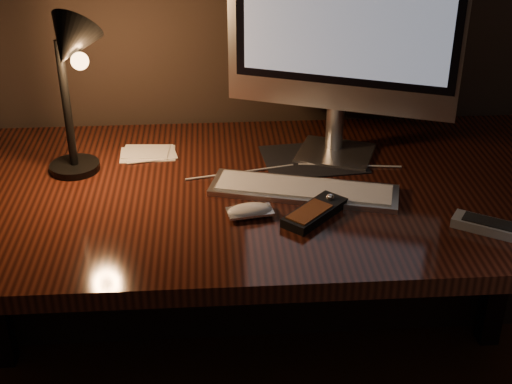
{
  "coord_description": "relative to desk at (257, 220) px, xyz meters",
  "views": [
    {
      "loc": [
        -0.1,
        0.46,
        1.49
      ],
      "look_at": [
        -0.02,
        1.73,
        0.8
      ],
      "focal_mm": 50.0,
      "sensor_mm": 36.0,
      "label": 1
    }
  ],
  "objects": [
    {
      "name": "tv_remote",
      "position": [
        0.46,
        -0.3,
        0.14
      ],
      "size": [
        0.19,
        0.15,
        0.03
      ],
      "rotation": [
        0.0,
        0.0,
        -0.57
      ],
      "color": "gray",
      "rests_on": "desk"
    },
    {
      "name": "papers",
      "position": [
        -0.26,
        0.12,
        0.13
      ],
      "size": [
        0.14,
        0.09,
        0.01
      ],
      "primitive_type": "cube",
      "rotation": [
        0.0,
        0.0,
        0.04
      ],
      "color": "white",
      "rests_on": "desk"
    },
    {
      "name": "mouse",
      "position": [
        -0.03,
        -0.2,
        0.14
      ],
      "size": [
        0.1,
        0.06,
        0.02
      ],
      "primitive_type": "ellipsoid",
      "rotation": [
        0.0,
        0.0,
        0.16
      ],
      "color": "white",
      "rests_on": "desk"
    },
    {
      "name": "mousepad",
      "position": [
        0.14,
        0.06,
        0.13
      ],
      "size": [
        0.25,
        0.21,
        0.0
      ],
      "primitive_type": "cube",
      "rotation": [
        0.0,
        0.0,
        0.1
      ],
      "color": "black",
      "rests_on": "desk"
    },
    {
      "name": "cable",
      "position": [
        0.09,
        -0.0,
        0.13
      ],
      "size": [
        0.5,
        0.01,
        0.0
      ],
      "primitive_type": "cylinder",
      "rotation": [
        0.0,
        1.57,
        0.02
      ],
      "color": "white",
      "rests_on": "desk"
    },
    {
      "name": "keyboard",
      "position": [
        0.09,
        -0.11,
        0.14
      ],
      "size": [
        0.43,
        0.22,
        0.02
      ],
      "primitive_type": "cube",
      "rotation": [
        0.0,
        0.0,
        -0.27
      ],
      "color": "silver",
      "rests_on": "desk"
    },
    {
      "name": "desk",
      "position": [
        0.0,
        0.0,
        0.0
      ],
      "size": [
        1.6,
        0.75,
        0.75
      ],
      "color": "#3A160D",
      "rests_on": "ground"
    },
    {
      "name": "media_remote",
      "position": [
        0.1,
        -0.21,
        0.14
      ],
      "size": [
        0.15,
        0.16,
        0.03
      ],
      "rotation": [
        0.0,
        0.0,
        0.81
      ],
      "color": "black",
      "rests_on": "desk"
    },
    {
      "name": "monitor",
      "position": [
        0.2,
        0.08,
        0.46
      ],
      "size": [
        0.51,
        0.23,
        0.56
      ],
      "rotation": [
        0.0,
        0.0,
        -0.37
      ],
      "color": "silver",
      "rests_on": "desk"
    },
    {
      "name": "desk_lamp",
      "position": [
        -0.4,
        0.01,
        0.39
      ],
      "size": [
        0.18,
        0.19,
        0.39
      ],
      "rotation": [
        0.0,
        0.0,
        -0.0
      ],
      "color": "black",
      "rests_on": "desk"
    }
  ]
}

